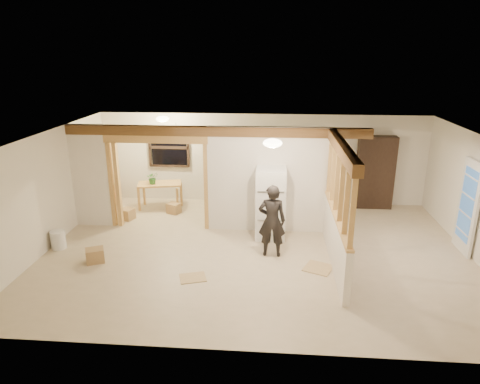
# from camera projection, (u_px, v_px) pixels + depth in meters

# --- Properties ---
(floor) EXTENTS (9.00, 6.50, 0.01)m
(floor) POSITION_uv_depth(u_px,v_px,m) (256.00, 251.00, 9.23)
(floor) COLOR beige
(floor) RESTS_ON ground
(ceiling) EXTENTS (9.00, 6.50, 0.01)m
(ceiling) POSITION_uv_depth(u_px,v_px,m) (258.00, 137.00, 8.44)
(ceiling) COLOR white
(wall_back) EXTENTS (9.00, 0.01, 2.50)m
(wall_back) POSITION_uv_depth(u_px,v_px,m) (262.00, 159.00, 11.91)
(wall_back) COLOR beige
(wall_back) RESTS_ON floor
(wall_front) EXTENTS (9.00, 0.01, 2.50)m
(wall_front) POSITION_uv_depth(u_px,v_px,m) (247.00, 274.00, 5.76)
(wall_front) COLOR beige
(wall_front) RESTS_ON floor
(wall_left) EXTENTS (0.01, 6.50, 2.50)m
(wall_left) POSITION_uv_depth(u_px,v_px,m) (47.00, 191.00, 9.17)
(wall_left) COLOR beige
(wall_left) RESTS_ON floor
(partition_left_stub) EXTENTS (0.90, 0.12, 2.50)m
(partition_left_stub) POSITION_uv_depth(u_px,v_px,m) (91.00, 176.00, 10.27)
(partition_left_stub) COLOR white
(partition_left_stub) RESTS_ON floor
(partition_center) EXTENTS (2.80, 0.12, 2.50)m
(partition_center) POSITION_uv_depth(u_px,v_px,m) (268.00, 180.00, 9.95)
(partition_center) COLOR white
(partition_center) RESTS_ON floor
(doorway_frame) EXTENTS (2.46, 0.14, 2.20)m
(doorway_frame) POSITION_uv_depth(u_px,v_px,m) (158.00, 184.00, 10.20)
(doorway_frame) COLOR tan
(doorway_frame) RESTS_ON floor
(header_beam_back) EXTENTS (7.00, 0.18, 0.22)m
(header_beam_back) POSITION_uv_depth(u_px,v_px,m) (216.00, 131.00, 9.69)
(header_beam_back) COLOR brown
(header_beam_back) RESTS_ON ceiling
(header_beam_right) EXTENTS (0.18, 3.30, 0.22)m
(header_beam_right) POSITION_uv_depth(u_px,v_px,m) (342.00, 148.00, 7.98)
(header_beam_right) COLOR brown
(header_beam_right) RESTS_ON ceiling
(pony_wall) EXTENTS (0.12, 3.20, 1.00)m
(pony_wall) POSITION_uv_depth(u_px,v_px,m) (335.00, 240.00, 8.57)
(pony_wall) COLOR white
(pony_wall) RESTS_ON floor
(stud_partition) EXTENTS (0.14, 3.20, 1.32)m
(stud_partition) POSITION_uv_depth(u_px,v_px,m) (339.00, 185.00, 8.21)
(stud_partition) COLOR tan
(stud_partition) RESTS_ON pony_wall
(window_back) EXTENTS (1.12, 0.10, 1.10)m
(window_back) POSITION_uv_depth(u_px,v_px,m) (169.00, 148.00, 11.94)
(window_back) COLOR black
(window_back) RESTS_ON wall_back
(french_door) EXTENTS (0.12, 0.86, 2.00)m
(french_door) POSITION_uv_depth(u_px,v_px,m) (468.00, 207.00, 8.96)
(french_door) COLOR white
(french_door) RESTS_ON floor
(ceiling_dome_main) EXTENTS (0.36, 0.36, 0.16)m
(ceiling_dome_main) POSITION_uv_depth(u_px,v_px,m) (273.00, 143.00, 7.95)
(ceiling_dome_main) COLOR #FFEABF
(ceiling_dome_main) RESTS_ON ceiling
(ceiling_dome_util) EXTENTS (0.32, 0.32, 0.14)m
(ceiling_dome_util) POSITION_uv_depth(u_px,v_px,m) (163.00, 119.00, 10.81)
(ceiling_dome_util) COLOR #FFEABF
(ceiling_dome_util) RESTS_ON ceiling
(hanging_bulb) EXTENTS (0.07, 0.07, 0.07)m
(hanging_bulb) POSITION_uv_depth(u_px,v_px,m) (176.00, 136.00, 10.21)
(hanging_bulb) COLOR #FFD88C
(hanging_bulb) RESTS_ON ceiling
(refrigerator) EXTENTS (0.67, 0.65, 1.63)m
(refrigerator) POSITION_uv_depth(u_px,v_px,m) (271.00, 203.00, 9.72)
(refrigerator) COLOR white
(refrigerator) RESTS_ON floor
(woman) EXTENTS (0.57, 0.38, 1.55)m
(woman) POSITION_uv_depth(u_px,v_px,m) (272.00, 221.00, 8.82)
(woman) COLOR black
(woman) RESTS_ON floor
(work_table) EXTENTS (1.24, 0.80, 0.72)m
(work_table) POSITION_uv_depth(u_px,v_px,m) (160.00, 196.00, 11.66)
(work_table) COLOR tan
(work_table) RESTS_ON floor
(potted_plant) EXTENTS (0.37, 0.35, 0.34)m
(potted_plant) POSITION_uv_depth(u_px,v_px,m) (153.00, 178.00, 11.42)
(potted_plant) COLOR #266629
(potted_plant) RESTS_ON work_table
(shop_vac) EXTENTS (0.60, 0.60, 0.59)m
(shop_vac) POSITION_uv_depth(u_px,v_px,m) (110.00, 195.00, 11.94)
(shop_vac) COLOR #9C2813
(shop_vac) RESTS_ON floor
(bookshelf) EXTENTS (0.99, 0.33, 1.99)m
(bookshelf) POSITION_uv_depth(u_px,v_px,m) (375.00, 173.00, 11.54)
(bookshelf) COLOR black
(bookshelf) RESTS_ON floor
(bucket) EXTENTS (0.32, 0.32, 0.40)m
(bucket) POSITION_uv_depth(u_px,v_px,m) (58.00, 240.00, 9.31)
(bucket) COLOR white
(bucket) RESTS_ON floor
(box_util_a) EXTENTS (0.40, 0.38, 0.27)m
(box_util_a) POSITION_uv_depth(u_px,v_px,m) (174.00, 208.00, 11.37)
(box_util_a) COLOR #A98351
(box_util_a) RESTS_ON floor
(box_util_b) EXTENTS (0.39, 0.39, 0.28)m
(box_util_b) POSITION_uv_depth(u_px,v_px,m) (127.00, 214.00, 10.94)
(box_util_b) COLOR #A98351
(box_util_b) RESTS_ON floor
(box_front) EXTENTS (0.44, 0.41, 0.29)m
(box_front) POSITION_uv_depth(u_px,v_px,m) (95.00, 255.00, 8.72)
(box_front) COLOR #A98351
(box_front) RESTS_ON floor
(floor_panel_near) EXTENTS (0.68, 0.68, 0.02)m
(floor_panel_near) POSITION_uv_depth(u_px,v_px,m) (318.00, 268.00, 8.49)
(floor_panel_near) COLOR tan
(floor_panel_near) RESTS_ON floor
(floor_panel_far) EXTENTS (0.58, 0.52, 0.02)m
(floor_panel_far) POSITION_uv_depth(u_px,v_px,m) (193.00, 278.00, 8.13)
(floor_panel_far) COLOR tan
(floor_panel_far) RESTS_ON floor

